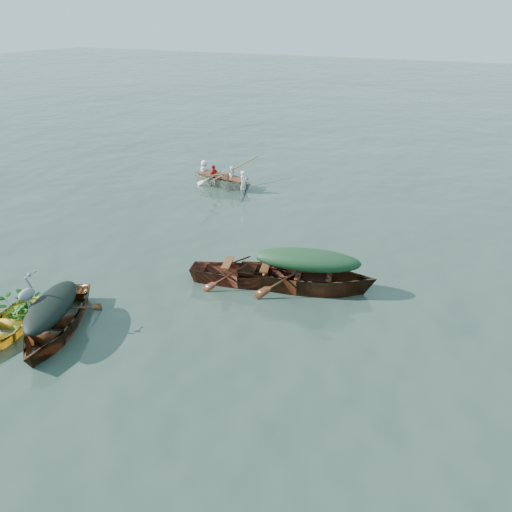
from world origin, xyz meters
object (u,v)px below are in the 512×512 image
(heron, at_px, (28,300))
(yellow_dinghy, at_px, (10,332))
(rowed_boat, at_px, (224,186))
(open_wooden_boat, at_px, (247,283))
(green_tarp_boat, at_px, (306,289))
(dark_covered_boat, at_px, (57,332))

(heron, bearing_deg, yellow_dinghy, -174.81)
(rowed_boat, distance_m, heron, 10.57)
(yellow_dinghy, xyz_separation_m, open_wooden_boat, (3.62, 4.16, 0.00))
(rowed_boat, xyz_separation_m, heron, (1.29, -10.46, 0.81))
(green_tarp_boat, relative_size, rowed_boat, 1.26)
(dark_covered_boat, xyz_separation_m, green_tarp_boat, (4.15, 4.12, 0.00))
(dark_covered_boat, height_order, green_tarp_boat, green_tarp_boat)
(dark_covered_boat, bearing_deg, rowed_boat, 75.32)
(green_tarp_boat, height_order, heron, heron)
(heron, bearing_deg, green_tarp_boat, 22.58)
(green_tarp_boat, height_order, rowed_boat, green_tarp_boat)
(yellow_dinghy, relative_size, open_wooden_boat, 0.68)
(open_wooden_boat, bearing_deg, dark_covered_boat, 128.00)
(yellow_dinghy, distance_m, rowed_boat, 10.73)
(yellow_dinghy, relative_size, dark_covered_boat, 0.71)
(yellow_dinghy, bearing_deg, open_wooden_boat, 28.28)
(green_tarp_boat, xyz_separation_m, heron, (-4.57, -4.31, 0.81))
(dark_covered_boat, distance_m, green_tarp_boat, 5.85)
(yellow_dinghy, height_order, heron, heron)
(yellow_dinghy, xyz_separation_m, heron, (0.50, 0.24, 0.81))
(green_tarp_boat, bearing_deg, yellow_dinghy, 116.89)
(green_tarp_boat, height_order, open_wooden_boat, green_tarp_boat)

